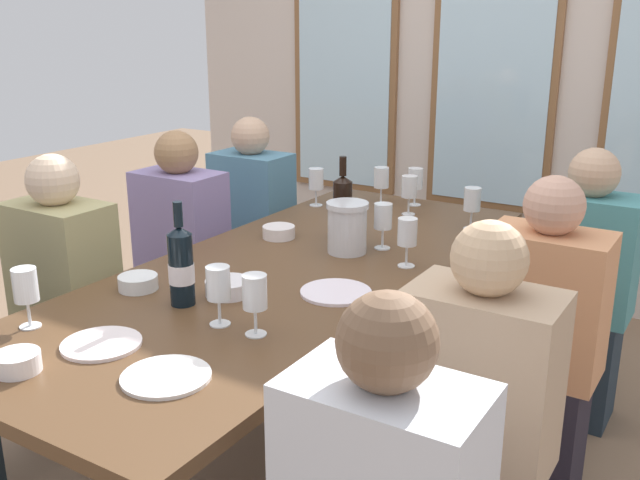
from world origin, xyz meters
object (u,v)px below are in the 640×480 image
object	(u,v)px
wine_glass_3	(218,286)
wine_glass_1	(26,288)
wine_glass_0	(381,180)
wine_glass_5	(255,293)
wine_bottle_0	(343,207)
wine_glass_6	(316,181)
wine_bottle_1	(181,266)
metal_pitcher	(347,227)
wine_glass_8	(409,188)
tasting_bowl_0	(279,232)
wine_glass_2	(472,201)
tasting_bowl_2	(17,362)
seated_person_3	(580,295)
wine_glass_10	(407,234)
seated_person_1	(540,349)
white_plate_0	(166,376)
wine_glass_7	(383,219)
dining_table	(290,287)
white_plate_2	(336,292)
tasting_bowl_3	(228,287)
seated_person_2	(253,232)
seated_person_5	(476,435)
seated_person_4	(67,307)
white_plate_1	(102,344)
wine_glass_4	(416,180)

from	to	relation	value
wine_glass_3	wine_glass_1	bearing A→B (deg)	-146.52
wine_glass_0	wine_glass_5	world-z (taller)	same
wine_bottle_0	wine_glass_6	size ratio (longest dim) A/B	1.86
wine_bottle_1	wine_glass_5	world-z (taller)	wine_bottle_1
metal_pitcher	wine_glass_8	world-z (taller)	metal_pitcher
tasting_bowl_0	wine_glass_2	xyz separation A→B (m)	(0.60, 0.51, 0.09)
wine_bottle_0	tasting_bowl_2	size ratio (longest dim) A/B	2.88
tasting_bowl_0	seated_person_3	world-z (taller)	seated_person_3
wine_glass_10	seated_person_1	bearing A→B (deg)	4.54
white_plate_0	wine_glass_7	xyz separation A→B (m)	(-0.02, 1.18, 0.11)
metal_pitcher	wine_glass_1	distance (m)	1.13
wine_glass_6	dining_table	bearing A→B (deg)	-63.89
white_plate_2	wine_glass_8	xyz separation A→B (m)	(-0.21, 0.98, 0.11)
tasting_bowl_3	seated_person_3	distance (m)	1.44
tasting_bowl_3	seated_person_2	size ratio (longest dim) A/B	0.13
wine_glass_7	seated_person_5	world-z (taller)	seated_person_5
white_plate_2	seated_person_1	bearing A→B (deg)	35.28
dining_table	wine_glass_6	bearing A→B (deg)	116.11
seated_person_4	tasting_bowl_0	bearing A→B (deg)	45.77
wine_glass_0	seated_person_1	distance (m)	1.22
wine_glass_6	seated_person_5	size ratio (longest dim) A/B	0.16
white_plate_1	wine_glass_8	bearing A→B (deg)	85.53
metal_pitcher	wine_bottle_1	size ratio (longest dim) A/B	0.59
white_plate_1	seated_person_3	bearing A→B (deg)	61.10
white_plate_0	seated_person_3	xyz separation A→B (m)	(0.62, 1.66, -0.22)
wine_glass_0	wine_glass_8	size ratio (longest dim) A/B	1.00
dining_table	wine_glass_3	distance (m)	0.54
tasting_bowl_0	seated_person_3	xyz separation A→B (m)	(1.05, 0.57, -0.24)
dining_table	white_plate_0	distance (m)	0.84
tasting_bowl_2	wine_glass_4	xyz separation A→B (m)	(0.14, 2.01, 0.09)
white_plate_2	tasting_bowl_0	world-z (taller)	tasting_bowl_0
wine_bottle_1	wine_glass_7	xyz separation A→B (m)	(0.26, 0.81, -0.01)
dining_table	wine_glass_4	size ratio (longest dim) A/B	13.19
wine_glass_10	seated_person_2	bearing A→B (deg)	151.37
wine_glass_3	seated_person_1	xyz separation A→B (m)	(0.71, 0.77, -0.33)
wine_glass_2	seated_person_4	world-z (taller)	seated_person_4
tasting_bowl_2	wine_glass_10	distance (m)	1.31
metal_pitcher	wine_glass_4	bearing A→B (deg)	95.76
wine_bottle_1	wine_glass_10	bearing A→B (deg)	57.46
wine_glass_0	wine_glass_1	distance (m)	1.77
dining_table	wine_glass_2	size ratio (longest dim) A/B	13.19
metal_pitcher	tasting_bowl_2	xyz separation A→B (m)	(-0.22, -1.24, -0.07)
metal_pitcher	seated_person_1	size ratio (longest dim) A/B	0.17
metal_pitcher	wine_glass_7	size ratio (longest dim) A/B	1.09
tasting_bowl_2	wine_glass_0	xyz separation A→B (m)	(0.00, 1.94, 0.09)
wine_glass_4	wine_glass_6	bearing A→B (deg)	-147.31
wine_glass_4	seated_person_3	bearing A→B (deg)	-13.00
wine_glass_10	seated_person_3	size ratio (longest dim) A/B	0.16
wine_glass_8	seated_person_4	distance (m)	1.49
metal_pitcher	wine_glass_5	bearing A→B (deg)	-79.08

